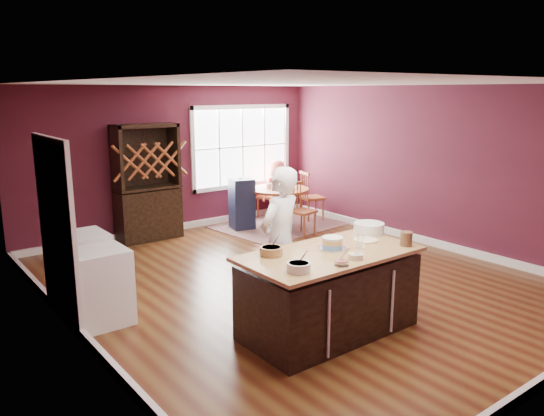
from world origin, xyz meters
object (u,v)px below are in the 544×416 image
at_px(high_chair, 242,203).
at_px(toddler, 237,187).
at_px(layer_cake, 332,243).
at_px(hutch, 147,183).
at_px(washer, 100,287).
at_px(chair_north, 267,194).
at_px(dryer, 82,270).
at_px(dining_table, 279,199).
at_px(kitchen_island, 329,294).
at_px(seated_woman, 277,190).
at_px(chair_east, 312,195).
at_px(baker, 280,241).
at_px(chair_south, 303,209).

bearing_deg(high_chair, toddler, 134.20).
xyz_separation_m(layer_cake, hutch, (-0.06, 4.61, 0.04)).
distance_m(hutch, washer, 3.57).
bearing_deg(chair_north, dryer, -10.47).
distance_m(dining_table, layer_cake, 4.63).
relative_size(kitchen_island, seated_woman, 1.60).
bearing_deg(dining_table, chair_east, -1.77).
height_order(kitchen_island, layer_cake, layer_cake).
relative_size(baker, washer, 2.02).
relative_size(baker, toddler, 6.76).
xyz_separation_m(baker, dryer, (-1.83, 1.61, -0.42)).
relative_size(chair_south, washer, 1.13).
bearing_deg(dryer, chair_east, 17.12).
xyz_separation_m(seated_woman, dryer, (-4.70, -2.12, -0.16)).
bearing_deg(seated_woman, layer_cake, 58.53).
bearing_deg(baker, seated_woman, -143.20).
xyz_separation_m(layer_cake, dryer, (-2.00, 2.31, -0.53)).
bearing_deg(chair_north, baker, 16.84).
bearing_deg(dining_table, high_chair, 159.37).
relative_size(layer_cake, chair_north, 0.34).
height_order(kitchen_island, toddler, toddler).
relative_size(chair_east, high_chair, 1.01).
relative_size(toddler, hutch, 0.13).
bearing_deg(high_chair, baker, -103.75).
xyz_separation_m(seated_woman, high_chair, (-1.02, -0.22, -0.11)).
bearing_deg(dryer, baker, -41.33).
height_order(toddler, dryer, toddler).
distance_m(chair_north, toddler, 1.20).
xyz_separation_m(kitchen_island, hutch, (0.05, 4.69, 0.58)).
bearing_deg(toddler, chair_east, -13.24).
distance_m(baker, hutch, 3.91).
xyz_separation_m(chair_north, high_chair, (-1.01, -0.54, 0.04)).
xyz_separation_m(kitchen_island, chair_south, (2.40, 3.22, 0.05)).
height_order(washer, dryer, dryer).
relative_size(baker, chair_north, 1.88).
height_order(baker, seated_woman, baker).
xyz_separation_m(baker, high_chair, (1.85, 3.51, -0.37)).
relative_size(kitchen_island, chair_south, 2.00).
bearing_deg(high_chair, kitchen_island, -98.58).
xyz_separation_m(chair_east, toddler, (-1.60, 0.38, 0.30)).
bearing_deg(seated_woman, dining_table, 56.04).
relative_size(dining_table, washer, 1.33).
distance_m(layer_cake, dryer, 3.10).
bearing_deg(chair_north, hutch, -35.07).
bearing_deg(washer, dining_table, 27.49).
relative_size(kitchen_island, high_chair, 1.94).
height_order(baker, chair_south, baker).
relative_size(chair_north, dryer, 1.02).
bearing_deg(kitchen_island, toddler, 68.39).
relative_size(dining_table, chair_east, 1.14).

